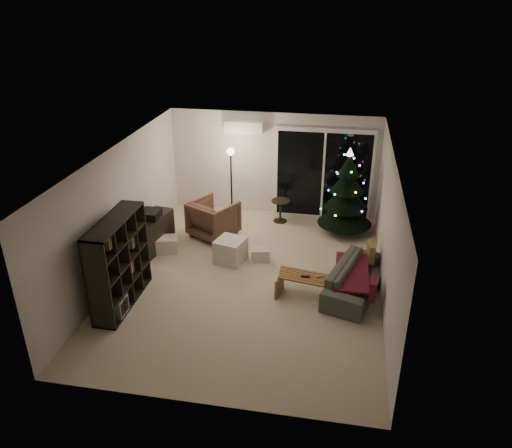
{
  "coord_description": "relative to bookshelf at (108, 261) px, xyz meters",
  "views": [
    {
      "loc": [
        1.62,
        -8.1,
        5.15
      ],
      "look_at": [
        0.1,
        0.3,
        1.05
      ],
      "focal_mm": 35.0,
      "sensor_mm": 36.0,
      "label": 1
    }
  ],
  "objects": [
    {
      "name": "sofa_throw",
      "position": [
        4.2,
        1.09,
        -0.41
      ],
      "size": [
        0.6,
        1.38,
        0.05
      ],
      "primitive_type": "cube",
      "color": "#53101E",
      "rests_on": "sofa"
    },
    {
      "name": "cushion_a",
      "position": [
        4.55,
        1.74,
        -0.31
      ],
      "size": [
        0.14,
        0.38,
        0.37
      ],
      "primitive_type": "cube",
      "rotation": [
        0.0,
        0.0,
        0.09
      ],
      "color": "olive",
      "rests_on": "sofa"
    },
    {
      "name": "coffee_table",
      "position": [
        3.53,
        0.76,
        -0.61
      ],
      "size": [
        1.35,
        0.68,
        0.41
      ],
      "primitive_type": null,
      "rotation": [
        0.0,
        0.0,
        -0.18
      ],
      "color": "brown",
      "rests_on": "floor"
    },
    {
      "name": "sofa",
      "position": [
        4.3,
        1.09,
        -0.54
      ],
      "size": [
        1.29,
        2.05,
        0.56
      ],
      "primitive_type": "imported",
      "rotation": [
        0.0,
        0.0,
        1.27
      ],
      "color": "#50564D",
      "rests_on": "floor"
    },
    {
      "name": "floor_lamp",
      "position": [
        1.38,
        3.6,
        0.08
      ],
      "size": [
        0.29,
        0.29,
        1.8
      ],
      "primitive_type": "cylinder",
      "color": "black",
      "rests_on": "floor"
    },
    {
      "name": "ottoman",
      "position": [
        1.76,
        1.78,
        -0.57
      ],
      "size": [
        0.67,
        0.67,
        0.49
      ],
      "primitive_type": "cube",
      "rotation": [
        0.0,
        0.0,
        -0.26
      ],
      "color": "beige",
      "rests_on": "floor"
    },
    {
      "name": "bookshelf",
      "position": [
        0.0,
        0.0,
        0.0
      ],
      "size": [
        0.57,
        1.67,
        1.63
      ],
      "primitive_type": null,
      "rotation": [
        0.0,
        0.0,
        -0.1
      ],
      "color": "black",
      "rests_on": "floor"
    },
    {
      "name": "armchair",
      "position": [
        1.13,
        2.85,
        -0.39
      ],
      "size": [
        1.23,
        1.24,
        0.85
      ],
      "primitive_type": "imported",
      "rotation": [
        0.0,
        0.0,
        2.66
      ],
      "color": "brown",
      "rests_on": "floor"
    },
    {
      "name": "stereo",
      "position": [
        0.0,
        2.02,
        -0.0
      ],
      "size": [
        0.37,
        0.44,
        0.16
      ],
      "primitive_type": "cube",
      "color": "black",
      "rests_on": "media_cabinet"
    },
    {
      "name": "remote_a",
      "position": [
        3.38,
        0.76,
        -0.4
      ],
      "size": [
        0.16,
        0.05,
        0.02
      ],
      "primitive_type": "cube",
      "color": "black",
      "rests_on": "coffee_table"
    },
    {
      "name": "cushion_b",
      "position": [
        4.55,
        0.44,
        -0.31
      ],
      "size": [
        0.14,
        0.38,
        0.37
      ],
      "primitive_type": "cube",
      "rotation": [
        0.0,
        0.0,
        -0.07
      ],
      "color": "#53101E",
      "rests_on": "sofa"
    },
    {
      "name": "side_table",
      "position": [
        2.5,
        3.86,
        -0.54
      ],
      "size": [
        0.44,
        0.44,
        0.55
      ],
      "primitive_type": "cylinder",
      "rotation": [
        0.0,
        0.0,
        -0.01
      ],
      "color": "black",
      "rests_on": "floor"
    },
    {
      "name": "media_cabinet",
      "position": [
        0.0,
        2.02,
        -0.45
      ],
      "size": [
        0.62,
        1.23,
        0.74
      ],
      "primitive_type": "cube",
      "rotation": [
        0.0,
        0.0,
        -0.15
      ],
      "color": "black",
      "rests_on": "floor"
    },
    {
      "name": "remote_b",
      "position": [
        3.63,
        0.81,
        -0.4
      ],
      "size": [
        0.16,
        0.09,
        0.02
      ],
      "primitive_type": "cube",
      "rotation": [
        0.0,
        0.0,
        0.35
      ],
      "color": "slate",
      "rests_on": "coffee_table"
    },
    {
      "name": "room",
      "position": [
        2.71,
        2.65,
        0.2
      ],
      "size": [
        6.5,
        7.51,
        2.6
      ],
      "color": "beige",
      "rests_on": "ground"
    },
    {
      "name": "christmas_tree",
      "position": [
        4.02,
        3.57,
        0.18
      ],
      "size": [
        1.56,
        1.56,
        2.0
      ],
      "primitive_type": "cone",
      "rotation": [
        0.0,
        0.0,
        -0.31
      ],
      "color": "black",
      "rests_on": "floor"
    },
    {
      "name": "cardboard_box_b",
      "position": [
        2.35,
        1.92,
        -0.69
      ],
      "size": [
        0.42,
        0.34,
        0.26
      ],
      "primitive_type": "cube",
      "rotation": [
        0.0,
        0.0,
        0.18
      ],
      "color": "beige",
      "rests_on": "floor"
    },
    {
      "name": "cardboard_box_a",
      "position": [
        0.33,
        1.93,
        -0.65
      ],
      "size": [
        0.55,
        0.48,
        0.33
      ],
      "primitive_type": "cube",
      "rotation": [
        0.0,
        0.0,
        0.3
      ],
      "color": "beige",
      "rests_on": "floor"
    }
  ]
}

